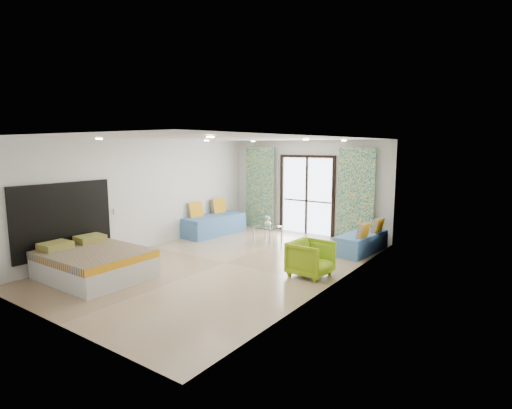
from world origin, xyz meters
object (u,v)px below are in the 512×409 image
Objects in this scene: daybed_right at (362,242)px; daybed_left at (213,224)px; armchair at (311,257)px; coffee_table at (268,228)px; bed at (94,263)px.

daybed_left is at bearing -166.80° from daybed_right.
coffee_table is at bearing 52.62° from armchair.
daybed_left is 1.19× the size of daybed_right.
coffee_table is at bearing 75.51° from bed.
armchair is at bearing -39.73° from coffee_table.
daybed_left is 2.83× the size of coffee_table.
daybed_left is (-0.64, 4.24, 0.02)m from bed.
daybed_left is at bearing 69.27° from armchair.
daybed_right reaches higher than bed.
bed is at bearing -77.47° from daybed_left.
daybed_right is 2.38× the size of coffee_table.
bed is 0.97× the size of daybed_left.
armchair is (2.26, -1.88, 0.02)m from coffee_table.
daybed_left reaches higher than daybed_right.
bed is 4.55m from coffee_table.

